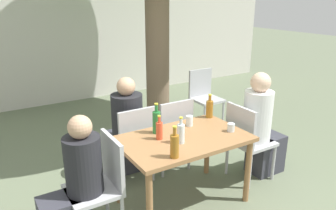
% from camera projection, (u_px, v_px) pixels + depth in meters
% --- Properties ---
extents(ground_plane, '(30.00, 30.00, 0.00)m').
position_uv_depth(ground_plane, '(183.00, 201.00, 3.48)').
color(ground_plane, '#667056').
extents(cafe_building_wall, '(10.00, 0.08, 2.80)m').
position_uv_depth(cafe_building_wall, '(66.00, 31.00, 6.34)').
color(cafe_building_wall, beige).
rests_on(cafe_building_wall, ground_plane).
extents(dining_table_front, '(1.27, 0.80, 0.74)m').
position_uv_depth(dining_table_front, '(184.00, 146.00, 3.27)').
color(dining_table_front, '#996B42').
rests_on(dining_table_front, ground_plane).
extents(patio_chair_0, '(0.44, 0.44, 0.92)m').
position_uv_depth(patio_chair_0, '(102.00, 181.00, 2.88)').
color(patio_chair_0, '#B2B2B7').
rests_on(patio_chair_0, ground_plane).
extents(patio_chair_1, '(0.44, 0.44, 0.92)m').
position_uv_depth(patio_chair_1, '(246.00, 138.00, 3.74)').
color(patio_chair_1, '#B2B2B7').
rests_on(patio_chair_1, ground_plane).
extents(patio_chair_2, '(0.44, 0.44, 0.92)m').
position_uv_depth(patio_chair_2, '(134.00, 140.00, 3.69)').
color(patio_chair_2, '#B2B2B7').
rests_on(patio_chair_2, ground_plane).
extents(patio_chair_3, '(0.44, 0.44, 0.92)m').
position_uv_depth(patio_chair_3, '(172.00, 130.00, 3.95)').
color(patio_chair_3, '#B2B2B7').
rests_on(patio_chair_3, ground_plane).
extents(patio_chair_4, '(0.44, 0.44, 0.92)m').
position_uv_depth(patio_chair_4, '(204.00, 94.00, 5.38)').
color(patio_chair_4, '#B2B2B7').
rests_on(patio_chair_4, ground_plane).
extents(person_seated_0, '(0.56, 0.31, 1.17)m').
position_uv_depth(person_seated_0, '(74.00, 190.00, 2.76)').
color(person_seated_0, '#383842').
rests_on(person_seated_0, ground_plane).
extents(person_seated_1, '(0.56, 0.33, 1.28)m').
position_uv_depth(person_seated_1, '(261.00, 130.00, 3.84)').
color(person_seated_1, '#383842').
rests_on(person_seated_1, ground_plane).
extents(person_seated_2, '(0.36, 0.58, 1.22)m').
position_uv_depth(person_seated_2, '(125.00, 131.00, 3.88)').
color(person_seated_2, '#383842').
rests_on(person_seated_2, ground_plane).
extents(green_bottle_0, '(0.08, 0.08, 0.32)m').
position_uv_depth(green_bottle_0, '(156.00, 122.00, 3.31)').
color(green_bottle_0, '#287A38').
rests_on(green_bottle_0, dining_table_front).
extents(amber_bottle_1, '(0.08, 0.08, 0.29)m').
position_uv_depth(amber_bottle_1, '(175.00, 145.00, 2.81)').
color(amber_bottle_1, '#9E661E').
rests_on(amber_bottle_1, dining_table_front).
extents(water_bottle_2, '(0.07, 0.07, 0.26)m').
position_uv_depth(water_bottle_2, '(181.00, 133.00, 3.09)').
color(water_bottle_2, silver).
rests_on(water_bottle_2, dining_table_front).
extents(amber_bottle_3, '(0.08, 0.08, 0.28)m').
position_uv_depth(amber_bottle_3, '(209.00, 108.00, 3.73)').
color(amber_bottle_3, '#9E661E').
rests_on(amber_bottle_3, dining_table_front).
extents(soda_bottle_4, '(0.07, 0.07, 0.24)m').
position_uv_depth(soda_bottle_4, '(159.00, 130.00, 3.17)').
color(soda_bottle_4, '#DB4C2D').
rests_on(soda_bottle_4, dining_table_front).
extents(drinking_glass_0, '(0.07, 0.07, 0.11)m').
position_uv_depth(drinking_glass_0, '(189.00, 121.00, 3.51)').
color(drinking_glass_0, white).
rests_on(drinking_glass_0, dining_table_front).
extents(drinking_glass_1, '(0.08, 0.08, 0.09)m').
position_uv_depth(drinking_glass_1, '(231.00, 127.00, 3.37)').
color(drinking_glass_1, silver).
rests_on(drinking_glass_1, dining_table_front).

